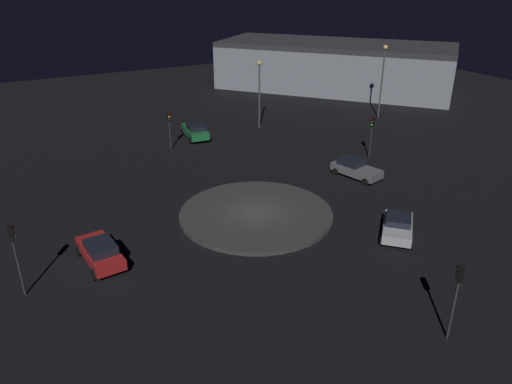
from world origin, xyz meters
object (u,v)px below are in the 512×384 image
object	(u,v)px
car_green	(195,131)
car_silver	(398,226)
traffic_light_south	(169,123)
streetlamp_southwest	(383,70)
car_grey	(355,168)
traffic_light_west	(372,129)
car_red	(100,252)
store_building	(334,66)
traffic_light_east	(14,246)
traffic_light_north	(457,287)
streetlamp_southwest_near	(259,85)

from	to	relation	value
car_green	car_silver	bearing A→B (deg)	-164.58
car_green	traffic_light_south	xyz separation A→B (m)	(3.48, 2.12, 1.90)
car_silver	streetlamp_southwest	distance (m)	29.62
streetlamp_southwest	car_grey	bearing A→B (deg)	42.81
car_silver	traffic_light_west	size ratio (longest dim) A/B	1.02
car_silver	traffic_light_south	bearing A→B (deg)	-116.93
car_red	traffic_light_west	bearing A→B (deg)	-82.08
car_silver	car_red	world-z (taller)	car_red
traffic_light_south	store_building	distance (m)	33.74
streetlamp_southwest	car_silver	bearing A→B (deg)	51.01
car_grey	traffic_light_east	xyz separation A→B (m)	(26.71, 4.54, 2.34)
car_grey	traffic_light_west	bearing A→B (deg)	111.71
car_silver	car_grey	distance (m)	10.27
car_silver	traffic_light_south	distance (m)	24.99
traffic_light_west	streetlamp_southwest	bearing A→B (deg)	-154.03
car_red	streetlamp_southwest	distance (m)	40.51
car_red	car_silver	bearing A→B (deg)	-113.97
car_green	traffic_light_south	world-z (taller)	traffic_light_south
car_silver	car_grey	bearing A→B (deg)	-157.97
traffic_light_north	streetlamp_southwest	bearing A→B (deg)	-43.92
car_silver	traffic_light_south	size ratio (longest dim) A/B	1.08
traffic_light_west	streetlamp_southwest_near	world-z (taller)	streetlamp_southwest_near
streetlamp_southwest	traffic_light_north	bearing A→B (deg)	53.40
streetlamp_southwest_near	traffic_light_north	bearing A→B (deg)	76.10
traffic_light_west	traffic_light_south	bearing A→B (deg)	-54.94
car_grey	store_building	bearing A→B (deg)	132.31
streetlamp_southwest	store_building	world-z (taller)	streetlamp_southwest
traffic_light_north	car_green	bearing A→B (deg)	-8.64
car_green	traffic_light_south	size ratio (longest dim) A/B	1.23
traffic_light_south	streetlamp_southwest	size ratio (longest dim) A/B	0.45
car_green	streetlamp_southwest_near	distance (m)	8.76
car_silver	streetlamp_southwest_near	distance (m)	26.46
car_red	car_grey	distance (m)	22.56
car_red	store_building	world-z (taller)	store_building
traffic_light_west	streetlamp_southwest_near	size ratio (longest dim) A/B	0.54
car_grey	streetlamp_southwest	size ratio (longest dim) A/B	0.54
car_green	store_building	distance (m)	29.80
car_red	streetlamp_southwest_near	size ratio (longest dim) A/B	0.60
traffic_light_south	traffic_light_east	world-z (taller)	traffic_light_east
streetlamp_southwest	streetlamp_southwest_near	world-z (taller)	streetlamp_southwest
car_grey	streetlamp_southwest_near	size ratio (longest dim) A/B	0.62
car_grey	traffic_light_west	size ratio (longest dim) A/B	1.15
car_red	traffic_light_east	bearing A→B (deg)	99.48
car_green	traffic_light_north	world-z (taller)	traffic_light_north
car_grey	streetlamp_southwest	world-z (taller)	streetlamp_southwest
traffic_light_north	traffic_light_west	bearing A→B (deg)	-39.15
traffic_light_west	car_grey	bearing A→B (deg)	16.59
store_building	streetlamp_southwest_near	bearing A→B (deg)	82.00
car_silver	car_green	distance (m)	26.17
car_silver	traffic_light_west	world-z (taller)	traffic_light_west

